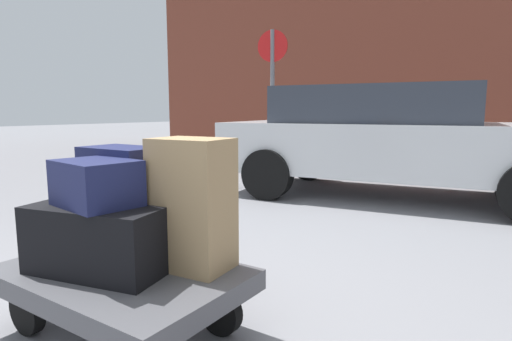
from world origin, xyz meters
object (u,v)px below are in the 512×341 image
object	(u,v)px
duffel_bag_black_center	(100,238)
suitcase_tan_rear_right	(192,204)
luggage_cart	(122,283)
parked_car	(390,138)
suitcase_navy_front_left	(124,199)
duffel_bag_navy_topmost_pile	(97,183)
no_parking_sign	(272,88)

from	to	relation	value
duffel_bag_black_center	suitcase_tan_rear_right	xyz separation A→B (m)	(0.34, 0.29, 0.16)
duffel_bag_black_center	suitcase_tan_rear_right	distance (m)	0.48
duffel_bag_black_center	suitcase_tan_rear_right	bearing A→B (deg)	27.20
luggage_cart	suitcase_tan_rear_right	size ratio (longest dim) A/B	1.85
luggage_cart	parked_car	xyz separation A→B (m)	(0.08, 4.21, 0.49)
duffel_bag_black_center	parked_car	xyz separation A→B (m)	(0.15, 4.28, 0.26)
suitcase_navy_front_left	parked_car	xyz separation A→B (m)	(0.30, 4.01, 0.13)
duffel_bag_black_center	parked_car	bearing A→B (deg)	75.10
luggage_cart	duffel_bag_black_center	bearing A→B (deg)	-132.39
suitcase_tan_rear_right	duffel_bag_navy_topmost_pile	size ratio (longest dim) A/B	1.68
duffel_bag_black_center	suitcase_tan_rear_right	world-z (taller)	suitcase_tan_rear_right
luggage_cart	no_parking_sign	xyz separation A→B (m)	(-1.93, 4.58, 1.20)
luggage_cart	duffel_bag_black_center	world-z (taller)	duffel_bag_black_center
duffel_bag_navy_topmost_pile	parked_car	xyz separation A→B (m)	(0.15, 4.28, -0.02)
suitcase_navy_front_left	parked_car	world-z (taller)	parked_car
duffel_bag_black_center	suitcase_tan_rear_right	size ratio (longest dim) A/B	1.03
luggage_cart	no_parking_sign	bearing A→B (deg)	112.87
duffel_bag_black_center	no_parking_sign	world-z (taller)	no_parking_sign
no_parking_sign	parked_car	bearing A→B (deg)	-10.37
suitcase_navy_front_left	parked_car	distance (m)	4.02
duffel_bag_navy_topmost_pile	no_parking_sign	size ratio (longest dim) A/B	0.16
duffel_bag_black_center	duffel_bag_navy_topmost_pile	bearing A→B (deg)	0.00
luggage_cart	parked_car	world-z (taller)	parked_car
suitcase_tan_rear_right	parked_car	size ratio (longest dim) A/B	0.14
duffel_bag_navy_topmost_pile	parked_car	bearing A→B (deg)	95.88
parked_car	no_parking_sign	xyz separation A→B (m)	(-2.02, 0.37, 0.71)
suitcase_tan_rear_right	luggage_cart	bearing A→B (deg)	-147.29
luggage_cart	suitcase_navy_front_left	size ratio (longest dim) A/B	2.05
luggage_cart	no_parking_sign	world-z (taller)	no_parking_sign
suitcase_navy_front_left	duffel_bag_navy_topmost_pile	size ratio (longest dim) A/B	1.52
parked_car	duffel_bag_black_center	bearing A→B (deg)	-91.97
suitcase_tan_rear_right	duffel_bag_black_center	bearing A→B (deg)	-145.29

